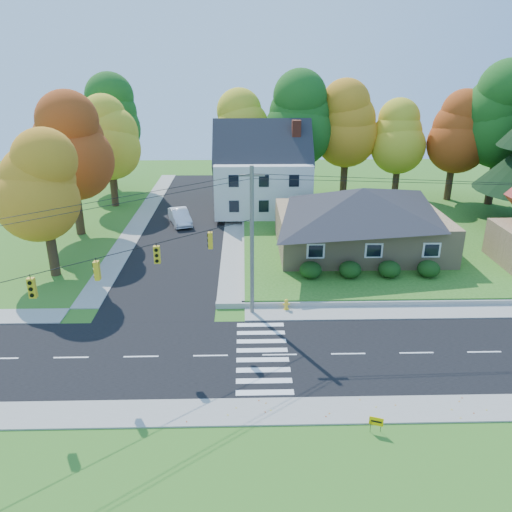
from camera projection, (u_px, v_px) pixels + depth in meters
The scene contains 23 objects.
ground at pixel (280, 355), 28.89m from camera, with size 120.00×120.00×0.00m, color #3D7923.
road_main at pixel (280, 355), 28.88m from camera, with size 90.00×8.00×0.02m, color black.
road_cross at pixel (188, 220), 52.86m from camera, with size 8.00×44.00×0.02m, color black.
sidewalk_north at pixel (275, 313), 33.52m from camera, with size 90.00×2.00×0.08m, color #9C9A90.
sidewalk_south at pixel (287, 411), 24.23m from camera, with size 90.00×2.00×0.08m, color #9C9A90.
lawn at pixel (398, 232), 48.61m from camera, with size 30.00×30.00×0.50m, color #3D7923.
ranch_house at pixel (361, 218), 42.73m from camera, with size 14.60×10.60×5.40m.
colonial_house at pixel (263, 173), 53.22m from camera, with size 10.40×8.40×9.60m.
hedge_row at pixel (370, 269), 37.75m from camera, with size 10.70×1.70×1.27m.
traffic_infrastructure at pixel (277, 264), 28.24m from camera, with size 38.10×10.66×10.00m.
tree_lot_0 at pixel (243, 130), 57.37m from camera, with size 6.72×6.72×12.51m.
tree_lot_1 at pixel (296, 119), 56.10m from camera, with size 7.84×7.84×14.60m.
tree_lot_2 at pixel (347, 124), 57.41m from camera, with size 7.28×7.28×13.56m.
tree_lot_3 at pixel (400, 137), 57.10m from camera, with size 6.16×6.16×11.47m.
tree_lot_4 at pixel (456, 132), 56.06m from camera, with size 6.72×6.72×12.51m.
tree_lot_5 at pixel (503, 116), 53.57m from camera, with size 8.40×8.40×15.64m.
tree_west_0 at pixel (42, 186), 37.01m from camera, with size 6.16×6.16×11.47m.
tree_west_1 at pixel (69, 147), 45.80m from camera, with size 7.28×7.28×13.56m.
tree_west_2 at pixel (108, 138), 55.36m from camera, with size 6.72×6.72×12.51m.
tree_west_3 at pixel (107, 118), 62.27m from camera, with size 7.84×7.84×14.60m.
white_car at pixel (180, 217), 51.43m from camera, with size 1.68×4.81×1.59m, color silver.
fire_hydrant at pixel (286, 305), 33.89m from camera, with size 0.47×0.37×0.84m.
yard_sign at pixel (376, 422), 22.73m from camera, with size 0.62×0.24×0.81m.
Camera 1 is at (-1.97, -24.69, 15.99)m, focal length 35.00 mm.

